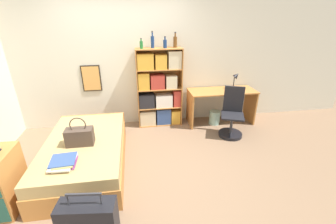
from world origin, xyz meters
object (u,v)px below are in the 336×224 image
(suitcase, at_px, (89,224))
(bookcase, at_px, (159,90))
(book_stack_on_bed, at_px, (64,162))
(desk_lamp, at_px, (236,78))
(desk, at_px, (221,100))
(bed, at_px, (86,153))
(bottle_brown, at_px, (152,42))
(handbag, at_px, (80,136))
(bottle_green, at_px, (141,45))
(bottle_blue, at_px, (175,42))
(waste_bin, at_px, (214,117))
(desk_chair, at_px, (232,120))
(bottle_clear, at_px, (165,44))

(suitcase, distance_m, bookcase, 2.82)
(book_stack_on_bed, distance_m, desk_lamp, 3.49)
(bookcase, distance_m, desk, 1.31)
(book_stack_on_bed, bearing_deg, bed, 77.76)
(bottle_brown, bearing_deg, handbag, -129.61)
(book_stack_on_bed, xyz_separation_m, bottle_green, (1.08, 1.83, 1.14))
(bottle_green, height_order, bottle_brown, bottle_brown)
(bottle_brown, bearing_deg, bottle_blue, 1.65)
(book_stack_on_bed, xyz_separation_m, bottle_brown, (1.29, 1.88, 1.18))
(bed, distance_m, waste_bin, 2.65)
(book_stack_on_bed, height_order, bottle_green, bottle_green)
(desk_lamp, height_order, desk_chair, desk_lamp)
(book_stack_on_bed, distance_m, bookcase, 2.33)
(desk, bearing_deg, handbag, -153.62)
(bottle_clear, xyz_separation_m, desk, (1.16, -0.10, -1.13))
(desk, bearing_deg, bottle_blue, 170.47)
(bottle_brown, bearing_deg, bottle_clear, -11.49)
(suitcase, relative_size, bottle_brown, 2.18)
(bed, height_order, desk, desk)
(handbag, height_order, bottle_green, bottle_green)
(bottle_green, bearing_deg, bottle_brown, 13.22)
(suitcase, xyz_separation_m, bottle_clear, (1.13, 2.58, 1.39))
(desk, bearing_deg, bottle_clear, 174.94)
(handbag, xyz_separation_m, desk_lamp, (2.85, 1.33, 0.35))
(suitcase, relative_size, bottle_blue, 2.35)
(bottle_brown, bearing_deg, waste_bin, -9.24)
(bottle_clear, xyz_separation_m, desk_lamp, (1.45, -0.05, -0.70))
(bed, relative_size, suitcase, 2.87)
(bottle_green, distance_m, desk_chair, 2.19)
(bookcase, bearing_deg, desk, -5.47)
(book_stack_on_bed, bearing_deg, desk_chair, 23.70)
(bed, relative_size, bookcase, 1.20)
(waste_bin, bearing_deg, desk_chair, -73.34)
(bottle_green, height_order, bottle_blue, bottle_blue)
(book_stack_on_bed, height_order, bookcase, bookcase)
(book_stack_on_bed, height_order, desk_chair, desk_chair)
(bottle_clear, distance_m, desk, 1.63)
(bottle_brown, height_order, waste_bin, bottle_brown)
(bookcase, height_order, waste_bin, bookcase)
(bookcase, bearing_deg, handbag, -132.52)
(bed, bearing_deg, book_stack_on_bed, -102.24)
(bottle_clear, distance_m, desk_chair, 1.90)
(bottle_green, distance_m, desk_lamp, 2.01)
(handbag, xyz_separation_m, desk, (2.56, 1.27, -0.08))
(bottle_green, bearing_deg, bed, -127.23)
(suitcase, height_order, waste_bin, suitcase)
(bottle_brown, xyz_separation_m, desk_lamp, (1.68, -0.09, -0.73))
(bottle_blue, height_order, desk, bottle_blue)
(bottle_blue, relative_size, waste_bin, 0.98)
(desk_lamp, distance_m, waste_bin, 0.92)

